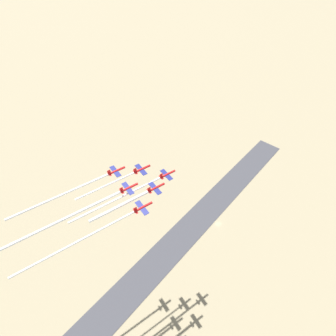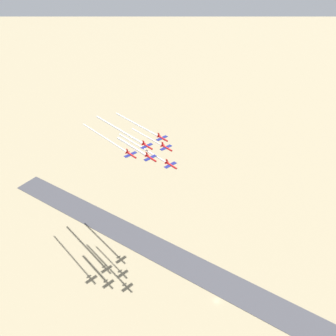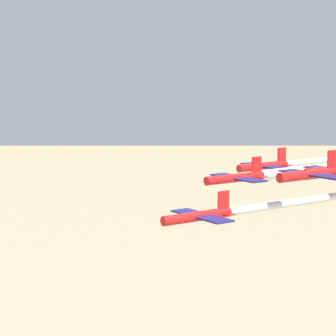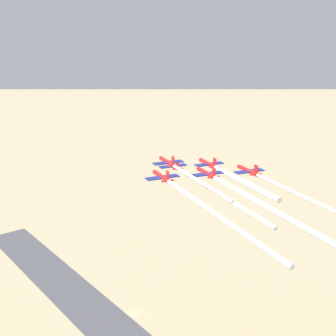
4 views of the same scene
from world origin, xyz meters
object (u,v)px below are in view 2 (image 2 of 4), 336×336
jet_4 (147,146)px  jet_5 (131,155)px  jet_3 (162,138)px  jet_0 (171,165)px  jet_2 (150,158)px  jet_1 (166,148)px

jet_4 → jet_5: bearing=-0.0°
jet_3 → jet_0: bearing=59.5°
jet_5 → jet_2: bearing=120.5°
jet_0 → jet_2: (12.37, -1.85, 2.64)m
jet_0 → jet_5: jet_5 is taller
jet_2 → jet_0: bearing=120.5°
jet_1 → jet_4: (12.37, -1.85, -1.00)m
jet_2 → jet_4: size_ratio=1.00×
jet_3 → jet_5: bearing=-0.0°
jet_2 → jet_3: bearing=-150.5°
jet_2 → jet_3: 21.92m
jet_2 → jet_4: (4.39, -11.71, 0.91)m
jet_5 → jet_1: bearing=150.5°
jet_5 → jet_0: bearing=120.5°
jet_3 → jet_4: (7.98, 9.86, -0.69)m
jet_0 → jet_5: bearing=-59.5°
jet_4 → jet_1: bearing=120.5°
jet_1 → jet_4: size_ratio=1.00×
jet_4 → jet_5: jet_4 is taller
jet_2 → jet_5: 12.51m
jet_0 → jet_4: bearing=-90.0°
jet_3 → jet_4: jet_3 is taller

